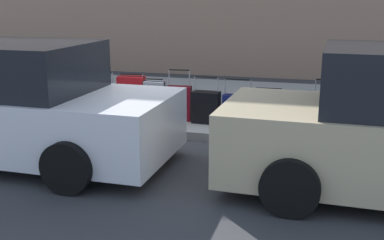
{
  "coord_description": "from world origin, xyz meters",
  "views": [
    {
      "loc": [
        -2.94,
        7.09,
        2.27
      ],
      "look_at": [
        -1.16,
        0.73,
        0.54
      ],
      "focal_mm": 44.61,
      "sensor_mm": 36.0,
      "label": 1
    }
  ],
  "objects_px": {
    "suitcase_red_0": "(327,115)",
    "fire_hydrant": "(62,90)",
    "suitcase_black_4": "(206,107)",
    "suitcase_maroon_5": "(179,103)",
    "suitcase_silver_6": "(155,100)",
    "bollard_post": "(34,93)",
    "suitcase_teal_1": "(297,112)",
    "suitcase_teal_8": "(102,101)",
    "parked_car_white_1": "(6,105)",
    "suitcase_olive_2": "(268,109)",
    "suitcase_red_7": "(132,96)",
    "suitcase_navy_3": "(237,109)"
  },
  "relations": [
    {
      "from": "suitcase_navy_3",
      "to": "suitcase_olive_2",
      "type": "bearing_deg",
      "value": 169.99
    },
    {
      "from": "bollard_post",
      "to": "suitcase_silver_6",
      "type": "bearing_deg",
      "value": -176.52
    },
    {
      "from": "suitcase_red_0",
      "to": "suitcase_silver_6",
      "type": "xyz_separation_m",
      "value": [
        2.94,
        0.02,
        0.07
      ]
    },
    {
      "from": "suitcase_red_0",
      "to": "fire_hydrant",
      "type": "distance_m",
      "value": 4.79
    },
    {
      "from": "suitcase_silver_6",
      "to": "suitcase_red_7",
      "type": "distance_m",
      "value": 0.48
    },
    {
      "from": "parked_car_white_1",
      "to": "suitcase_teal_8",
      "type": "bearing_deg",
      "value": -102.04
    },
    {
      "from": "suitcase_red_0",
      "to": "suitcase_teal_8",
      "type": "xyz_separation_m",
      "value": [
        3.94,
        0.07,
        0.02
      ]
    },
    {
      "from": "suitcase_black_4",
      "to": "fire_hydrant",
      "type": "distance_m",
      "value": 2.79
    },
    {
      "from": "suitcase_teal_1",
      "to": "bollard_post",
      "type": "xyz_separation_m",
      "value": [
        4.83,
        0.17,
        0.1
      ]
    },
    {
      "from": "suitcase_teal_8",
      "to": "suitcase_red_0",
      "type": "bearing_deg",
      "value": -179.05
    },
    {
      "from": "suitcase_teal_1",
      "to": "bollard_post",
      "type": "distance_m",
      "value": 4.83
    },
    {
      "from": "suitcase_olive_2",
      "to": "suitcase_teal_8",
      "type": "relative_size",
      "value": 0.83
    },
    {
      "from": "suitcase_teal_1",
      "to": "suitcase_black_4",
      "type": "distance_m",
      "value": 1.54
    },
    {
      "from": "suitcase_maroon_5",
      "to": "suitcase_silver_6",
      "type": "distance_m",
      "value": 0.45
    },
    {
      "from": "parked_car_white_1",
      "to": "suitcase_black_4",
      "type": "bearing_deg",
      "value": -138.15
    },
    {
      "from": "suitcase_red_0",
      "to": "parked_car_white_1",
      "type": "distance_m",
      "value": 4.92
    },
    {
      "from": "suitcase_black_4",
      "to": "suitcase_red_7",
      "type": "bearing_deg",
      "value": -3.78
    },
    {
      "from": "suitcase_black_4",
      "to": "bollard_post",
      "type": "xyz_separation_m",
      "value": [
        3.29,
        0.12,
        0.09
      ]
    },
    {
      "from": "fire_hydrant",
      "to": "suitcase_maroon_5",
      "type": "bearing_deg",
      "value": -179.55
    },
    {
      "from": "suitcase_black_4",
      "to": "suitcase_silver_6",
      "type": "bearing_deg",
      "value": -1.29
    },
    {
      "from": "suitcase_red_0",
      "to": "suitcase_navy_3",
      "type": "relative_size",
      "value": 1.08
    },
    {
      "from": "suitcase_teal_1",
      "to": "suitcase_red_7",
      "type": "relative_size",
      "value": 0.76
    },
    {
      "from": "parked_car_white_1",
      "to": "suitcase_maroon_5",
      "type": "bearing_deg",
      "value": -130.89
    },
    {
      "from": "suitcase_red_7",
      "to": "suitcase_maroon_5",
      "type": "bearing_deg",
      "value": 177.06
    },
    {
      "from": "suitcase_teal_1",
      "to": "suitcase_silver_6",
      "type": "height_order",
      "value": "suitcase_silver_6"
    },
    {
      "from": "suitcase_red_0",
      "to": "parked_car_white_1",
      "type": "xyz_separation_m",
      "value": [
        4.39,
        2.18,
        0.37
      ]
    },
    {
      "from": "suitcase_black_4",
      "to": "suitcase_teal_8",
      "type": "relative_size",
      "value": 1.0
    },
    {
      "from": "suitcase_red_0",
      "to": "bollard_post",
      "type": "distance_m",
      "value": 5.3
    },
    {
      "from": "suitcase_red_0",
      "to": "suitcase_black_4",
      "type": "bearing_deg",
      "value": 1.12
    },
    {
      "from": "bollard_post",
      "to": "suitcase_teal_1",
      "type": "bearing_deg",
      "value": -177.93
    },
    {
      "from": "suitcase_olive_2",
      "to": "suitcase_red_7",
      "type": "height_order",
      "value": "suitcase_red_7"
    },
    {
      "from": "suitcase_black_4",
      "to": "suitcase_maroon_5",
      "type": "relative_size",
      "value": 0.9
    },
    {
      "from": "suitcase_teal_8",
      "to": "parked_car_white_1",
      "type": "bearing_deg",
      "value": 77.96
    },
    {
      "from": "suitcase_navy_3",
      "to": "suitcase_silver_6",
      "type": "height_order",
      "value": "suitcase_navy_3"
    },
    {
      "from": "suitcase_maroon_5",
      "to": "suitcase_teal_8",
      "type": "bearing_deg",
      "value": 2.87
    },
    {
      "from": "suitcase_navy_3",
      "to": "suitcase_red_0",
      "type": "bearing_deg",
      "value": 179.33
    },
    {
      "from": "suitcase_red_7",
      "to": "fire_hydrant",
      "type": "bearing_deg",
      "value": 2.7
    },
    {
      "from": "suitcase_navy_3",
      "to": "bollard_post",
      "type": "height_order",
      "value": "suitcase_navy_3"
    },
    {
      "from": "suitcase_olive_2",
      "to": "fire_hydrant",
      "type": "xyz_separation_m",
      "value": [
        3.85,
        -0.07,
        0.12
      ]
    },
    {
      "from": "suitcase_olive_2",
      "to": "suitcase_maroon_5",
      "type": "distance_m",
      "value": 1.56
    },
    {
      "from": "suitcase_maroon_5",
      "to": "bollard_post",
      "type": "height_order",
      "value": "suitcase_maroon_5"
    },
    {
      "from": "suitcase_silver_6",
      "to": "suitcase_black_4",
      "type": "bearing_deg",
      "value": 178.71
    },
    {
      "from": "suitcase_red_7",
      "to": "suitcase_black_4",
      "type": "bearing_deg",
      "value": 176.22
    },
    {
      "from": "suitcase_navy_3",
      "to": "fire_hydrant",
      "type": "height_order",
      "value": "fire_hydrant"
    },
    {
      "from": "suitcase_red_7",
      "to": "fire_hydrant",
      "type": "distance_m",
      "value": 1.38
    },
    {
      "from": "fire_hydrant",
      "to": "parked_car_white_1",
      "type": "xyz_separation_m",
      "value": [
        -0.4,
        2.17,
        0.21
      ]
    },
    {
      "from": "suitcase_black_4",
      "to": "suitcase_maroon_5",
      "type": "bearing_deg",
      "value": -5.34
    },
    {
      "from": "suitcase_navy_3",
      "to": "fire_hydrant",
      "type": "relative_size",
      "value": 0.97
    },
    {
      "from": "fire_hydrant",
      "to": "suitcase_red_7",
      "type": "bearing_deg",
      "value": -177.3
    },
    {
      "from": "suitcase_red_0",
      "to": "suitcase_teal_8",
      "type": "bearing_deg",
      "value": 0.95
    }
  ]
}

